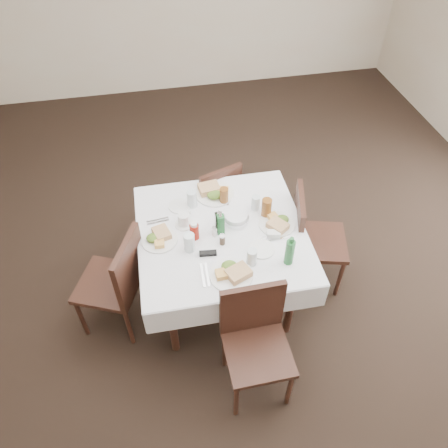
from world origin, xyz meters
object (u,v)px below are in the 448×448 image
at_px(bread_basket, 236,218).
at_px(coffee_mug, 184,220).
at_px(water_e, 256,203).
at_px(green_bottle, 290,252).
at_px(chair_west, 119,279).
at_px(oil_cruet_green, 221,224).
at_px(dining_table, 222,239).
at_px(water_n, 192,199).
at_px(water_w, 189,242).
at_px(oil_cruet_dark, 219,221).
at_px(water_s, 252,257).
at_px(chair_east, 309,235).
at_px(chair_north, 215,196).
at_px(chair_south, 255,335).
at_px(ketchup_bottle, 194,231).

distance_m(bread_basket, coffee_mug, 0.38).
relative_size(water_e, green_bottle, 0.50).
height_order(chair_west, oil_cruet_green, oil_cruet_green).
height_order(dining_table, water_n, water_n).
xyz_separation_m(chair_west, water_w, (0.53, -0.03, 0.31)).
relative_size(bread_basket, oil_cruet_green, 0.89).
bearing_deg(oil_cruet_dark, water_s, -65.79).
distance_m(chair_east, oil_cruet_dark, 0.81).
height_order(water_n, coffee_mug, water_n).
bearing_deg(water_n, water_w, -100.75).
bearing_deg(chair_north, dining_table, -96.75).
relative_size(chair_north, water_s, 6.50).
relative_size(dining_table, chair_south, 1.38).
height_order(coffee_mug, green_bottle, green_bottle).
bearing_deg(oil_cruet_dark, water_w, -148.61).
distance_m(chair_west, oil_cruet_dark, 0.83).
bearing_deg(chair_east, chair_south, -129.51).
relative_size(dining_table, chair_west, 1.34).
xyz_separation_m(oil_cruet_dark, coffee_mug, (-0.24, 0.11, -0.04)).
relative_size(coffee_mug, green_bottle, 0.59).
bearing_deg(water_n, chair_west, -146.04).
relative_size(chair_north, oil_cruet_dark, 4.03).
height_order(bread_basket, oil_cruet_dark, oil_cruet_dark).
bearing_deg(oil_cruet_green, bread_basket, 35.00).
height_order(chair_south, water_n, water_n).
bearing_deg(dining_table, water_s, -67.36).
height_order(dining_table, chair_east, chair_east).
xyz_separation_m(chair_south, water_s, (0.06, 0.39, 0.32)).
height_order(water_s, bread_basket, water_s).
relative_size(chair_east, chair_west, 0.99).
bearing_deg(coffee_mug, water_s, -49.27).
bearing_deg(chair_west, green_bottle, -13.08).
bearing_deg(ketchup_bottle, coffee_mug, 110.14).
distance_m(chair_south, chair_east, 1.01).
xyz_separation_m(chair_east, oil_cruet_green, (-0.73, -0.06, 0.33)).
xyz_separation_m(dining_table, chair_north, (0.08, 0.70, -0.20)).
bearing_deg(green_bottle, water_s, 171.10).
bearing_deg(water_e, water_w, -150.63).
distance_m(water_w, ketchup_bottle, 0.12).
height_order(dining_table, coffee_mug, coffee_mug).
height_order(chair_north, green_bottle, green_bottle).
xyz_separation_m(chair_east, chair_west, (-1.50, -0.15, 0.01)).
height_order(chair_south, chair_east, chair_east).
height_order(chair_east, coffee_mug, chair_east).
xyz_separation_m(water_n, ketchup_bottle, (-0.03, -0.33, -0.00)).
bearing_deg(water_s, bread_basket, 91.95).
distance_m(chair_south, water_n, 1.11).
relative_size(dining_table, water_s, 9.64).
xyz_separation_m(chair_west, water_n, (0.61, 0.41, 0.31)).
xyz_separation_m(dining_table, oil_cruet_green, (-0.01, -0.01, 0.18)).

